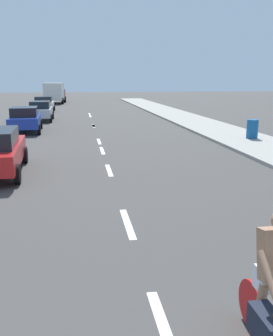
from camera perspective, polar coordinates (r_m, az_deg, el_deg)
ground_plane at (r=20.54m, az=-6.07°, el=4.64°), size 160.00×160.00×0.00m
sidewalk_strip at (r=24.14m, az=12.52°, el=5.90°), size 3.60×80.00×0.14m
lane_stripe_1 at (r=5.21m, az=4.50°, el=-24.16°), size 0.16×1.80×0.01m
lane_stripe_2 at (r=8.39m, az=-1.42°, el=-8.67°), size 0.16×1.80×0.01m
lane_stripe_3 at (r=13.22m, az=-4.34°, el=-0.34°), size 0.16×1.80×0.01m
lane_stripe_4 at (r=16.93m, az=-5.41°, el=2.74°), size 0.16×1.80×0.01m
lane_stripe_5 at (r=19.50m, az=-5.91°, el=4.17°), size 0.16×1.80×0.01m
lane_stripe_6 at (r=26.18m, az=-6.75°, el=6.57°), size 0.16×1.80×0.01m
lane_stripe_7 at (r=26.55m, az=-6.78°, el=6.67°), size 0.16×1.80×0.01m
lane_stripe_8 at (r=33.39m, az=-7.28°, el=8.07°), size 0.16×1.80×0.01m
lane_stripe_9 at (r=35.69m, az=-7.40°, el=8.42°), size 0.16×1.80×0.01m
cyclist at (r=4.59m, az=20.58°, el=-18.28°), size 0.62×1.71×1.82m
parked_car_blue at (r=23.97m, az=-17.11°, el=7.43°), size 2.13×4.28×1.57m
parked_car_silver at (r=30.25m, az=-14.83°, el=8.75°), size 1.91×4.02×1.57m
parked_car_white at (r=38.96m, az=-14.33°, el=9.78°), size 2.14×4.50×1.57m
delivery_truck at (r=52.70m, az=-12.75°, el=11.50°), size 2.91×6.35×2.80m
trash_bin_far at (r=20.46m, az=17.74°, el=5.85°), size 0.60×0.60×1.00m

